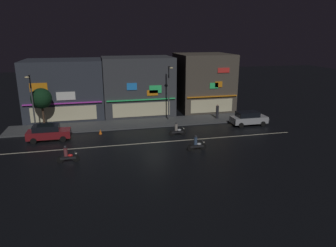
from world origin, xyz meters
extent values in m
plane|color=black|center=(0.00, 0.00, 0.00)|extent=(140.00, 140.00, 0.00)
cube|color=beige|center=(0.00, 0.00, 0.01)|extent=(30.32, 0.16, 0.01)
cube|color=#424447|center=(0.00, 7.19, 0.07)|extent=(31.91, 4.14, 0.14)
cube|color=#383A3F|center=(0.00, 12.46, 3.88)|extent=(9.28, 6.30, 7.75)
cube|color=#33E572|center=(0.00, 9.19, 2.60)|extent=(8.81, 0.24, 0.12)
cube|color=#33E572|center=(1.82, 9.25, 3.88)|extent=(1.59, 0.08, 0.99)
cube|color=orange|center=(1.43, 9.25, 3.42)|extent=(1.42, 0.08, 0.70)
cube|color=#268CF2|center=(-1.18, 9.25, 4.33)|extent=(1.27, 0.08, 0.88)
cube|color=beige|center=(0.00, 9.25, 1.30)|extent=(7.42, 0.06, 1.80)
cube|color=#4C443A|center=(9.57, 12.96, 4.00)|extent=(7.42, 7.30, 8.01)
cube|color=orange|center=(9.57, 9.19, 2.60)|extent=(7.05, 0.24, 0.12)
cube|color=orange|center=(10.43, 9.25, 4.21)|extent=(1.05, 0.08, 0.77)
cube|color=red|center=(11.05, 9.25, 6.06)|extent=(1.65, 0.08, 0.66)
cube|color=#33E572|center=(9.78, 9.25, 4.05)|extent=(1.19, 0.08, 0.77)
cube|color=beige|center=(9.57, 9.25, 1.30)|extent=(5.94, 0.06, 1.80)
cube|color=#2D333D|center=(-9.57, 12.94, 3.76)|extent=(9.71, 7.27, 7.51)
cube|color=#D83FD8|center=(-9.57, 9.19, 2.60)|extent=(9.22, 0.24, 0.12)
cube|color=orange|center=(-12.14, 9.25, 4.62)|extent=(1.99, 0.08, 1.07)
cube|color=white|center=(-9.17, 9.25, 3.48)|extent=(2.19, 0.08, 1.00)
cube|color=beige|center=(-9.57, 9.25, 1.30)|extent=(7.77, 0.06, 1.80)
cylinder|color=#47494C|center=(-12.43, 6.43, 3.34)|extent=(0.16, 0.16, 6.40)
cube|color=#47494C|center=(-12.43, 5.73, 6.44)|extent=(0.10, 1.40, 0.10)
ellipsoid|color=#F9E099|center=(-12.43, 5.03, 6.36)|extent=(0.44, 0.32, 0.20)
cylinder|color=#47494C|center=(3.24, 7.88, 3.56)|extent=(0.16, 0.16, 6.85)
cube|color=#47494C|center=(3.24, 7.18, 6.89)|extent=(0.10, 1.40, 0.10)
ellipsoid|color=#F9E099|center=(3.24, 6.48, 6.81)|extent=(0.44, 0.32, 0.20)
cylinder|color=#232328|center=(9.51, 7.05, 0.95)|extent=(0.37, 0.37, 1.63)
sphere|color=tan|center=(9.51, 7.05, 1.88)|extent=(0.22, 0.22, 0.22)
cylinder|color=#473323|center=(-11.70, 7.68, 1.41)|extent=(0.24, 0.24, 2.54)
sphere|color=black|center=(-11.70, 7.68, 3.62)|extent=(2.34, 2.34, 2.34)
cube|color=#9EA0A5|center=(12.25, 3.68, 0.69)|extent=(4.30, 1.78, 0.76)
cube|color=black|center=(12.04, 3.68, 1.37)|extent=(2.58, 1.57, 0.60)
cube|color=#F9F2CC|center=(14.36, 4.29, 0.79)|extent=(0.08, 0.20, 0.12)
cube|color=#F9F2CC|center=(14.36, 3.08, 0.79)|extent=(0.08, 0.20, 0.12)
cylinder|color=black|center=(13.67, 4.57, 0.31)|extent=(0.62, 0.20, 0.62)
cylinder|color=black|center=(13.67, 2.79, 0.31)|extent=(0.62, 0.20, 0.62)
cylinder|color=black|center=(10.83, 4.57, 0.31)|extent=(0.62, 0.20, 0.62)
cylinder|color=black|center=(10.83, 2.79, 0.31)|extent=(0.62, 0.20, 0.62)
cube|color=maroon|center=(-10.60, 3.21, 0.69)|extent=(4.30, 1.78, 0.76)
cube|color=black|center=(-10.81, 3.21, 1.37)|extent=(2.58, 1.57, 0.60)
cube|color=#F9F2CC|center=(-8.49, 3.82, 0.79)|extent=(0.08, 0.20, 0.12)
cube|color=#F9F2CC|center=(-8.49, 2.61, 0.79)|extent=(0.08, 0.20, 0.12)
cylinder|color=black|center=(-9.18, 4.10, 0.31)|extent=(0.62, 0.20, 0.62)
cylinder|color=black|center=(-9.18, 2.32, 0.31)|extent=(0.62, 0.20, 0.62)
cylinder|color=black|center=(-12.02, 4.10, 0.31)|extent=(0.62, 0.20, 0.62)
cylinder|color=black|center=(-12.02, 2.32, 0.31)|extent=(0.62, 0.20, 0.62)
cylinder|color=black|center=(3.43, 1.68, 0.30)|extent=(0.60, 0.08, 0.60)
cylinder|color=black|center=(2.13, 1.68, 0.30)|extent=(0.60, 0.10, 0.60)
cube|color=black|center=(2.78, 1.68, 0.40)|extent=(1.30, 0.14, 0.20)
ellipsoid|color=#B2B7BC|center=(2.98, 1.68, 0.62)|extent=(0.44, 0.26, 0.24)
cube|color=black|center=(2.58, 1.68, 0.55)|extent=(0.56, 0.22, 0.10)
cylinder|color=slate|center=(3.38, 1.68, 0.85)|extent=(0.03, 0.60, 0.03)
sphere|color=white|center=(3.47, 1.68, 0.75)|extent=(0.14, 0.14, 0.14)
cylinder|color=gray|center=(2.63, 1.68, 0.95)|extent=(0.32, 0.32, 0.70)
sphere|color=#333338|center=(2.63, 1.68, 1.41)|extent=(0.22, 0.22, 0.22)
cylinder|color=black|center=(4.07, -3.07, 0.30)|extent=(0.60, 0.08, 0.60)
cylinder|color=black|center=(2.77, -3.07, 0.30)|extent=(0.60, 0.10, 0.60)
cube|color=black|center=(3.42, -3.07, 0.40)|extent=(1.30, 0.14, 0.20)
ellipsoid|color=#B2B7BC|center=(3.62, -3.07, 0.62)|extent=(0.44, 0.26, 0.24)
cube|color=black|center=(3.22, -3.07, 0.55)|extent=(0.56, 0.22, 0.10)
cylinder|color=slate|center=(4.02, -3.07, 0.85)|extent=(0.03, 0.60, 0.03)
sphere|color=white|center=(4.11, -3.07, 0.75)|extent=(0.14, 0.14, 0.14)
cylinder|color=#334766|center=(3.27, -3.07, 0.95)|extent=(0.32, 0.32, 0.70)
sphere|color=#333338|center=(3.27, -3.07, 1.41)|extent=(0.22, 0.22, 0.22)
cylinder|color=black|center=(-7.61, -3.31, 0.30)|extent=(0.60, 0.08, 0.60)
cylinder|color=black|center=(-8.91, -3.31, 0.30)|extent=(0.60, 0.10, 0.60)
cube|color=black|center=(-8.26, -3.31, 0.40)|extent=(1.30, 0.14, 0.20)
ellipsoid|color=red|center=(-8.06, -3.31, 0.62)|extent=(0.44, 0.26, 0.24)
cube|color=black|center=(-8.46, -3.31, 0.55)|extent=(0.56, 0.22, 0.10)
cylinder|color=slate|center=(-7.66, -3.31, 0.85)|extent=(0.03, 0.60, 0.03)
sphere|color=white|center=(-7.57, -3.31, 0.75)|extent=(0.14, 0.14, 0.14)
cylinder|color=brown|center=(-8.41, -3.31, 0.95)|extent=(0.32, 0.32, 0.70)
sphere|color=#333338|center=(-8.41, -3.31, 1.41)|extent=(0.22, 0.22, 0.22)
cone|color=orange|center=(-5.39, 4.13, 0.28)|extent=(0.36, 0.36, 0.55)
camera|label=1|loc=(-5.49, -29.26, 10.56)|focal=33.05mm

